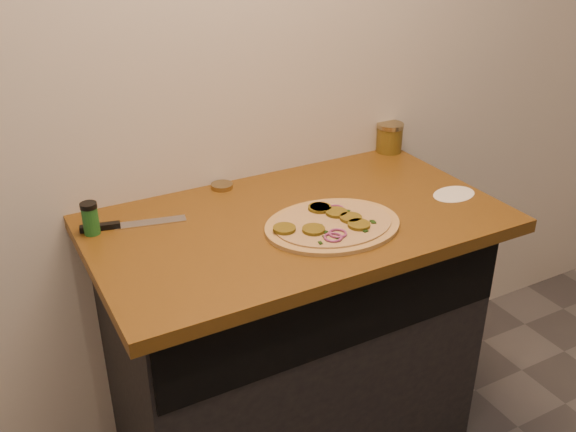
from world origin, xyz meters
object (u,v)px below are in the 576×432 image
chefs_knife (124,225)px  spice_shaker (90,218)px  pizza (332,224)px  salsa_jar (389,137)px

chefs_knife → spice_shaker: size_ratio=3.16×
pizza → salsa_jar: 0.64m
salsa_jar → spice_shaker: 1.11m
pizza → spice_shaker: spice_shaker is taller
chefs_knife → salsa_jar: bearing=6.9°
chefs_knife → spice_shaker: 0.10m
pizza → chefs_knife: bearing=151.1°
salsa_jar → spice_shaker: bearing=-173.7°
pizza → spice_shaker: 0.67m
chefs_knife → salsa_jar: 1.02m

